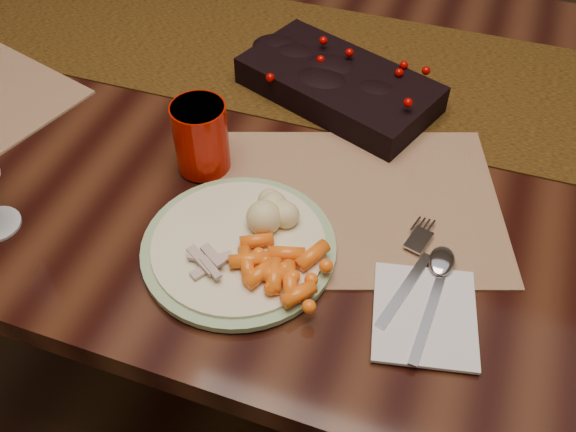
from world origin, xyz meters
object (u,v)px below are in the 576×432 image
(turkey_shreds, at_px, (204,264))
(red_cup, at_px, (201,137))
(dinner_plate, at_px, (239,247))
(napkin, at_px, (425,315))
(mashed_potatoes, at_px, (273,204))
(placemat_main, at_px, (352,203))
(baby_carrots, at_px, (275,267))
(dining_table, at_px, (337,267))
(centerpiece, at_px, (339,81))

(turkey_shreds, xyz_separation_m, red_cup, (-0.09, 0.19, 0.03))
(dinner_plate, relative_size, napkin, 1.79)
(mashed_potatoes, bearing_deg, red_cup, 151.24)
(napkin, bearing_deg, placemat_main, 118.83)
(mashed_potatoes, xyz_separation_m, red_cup, (-0.14, 0.07, 0.02))
(baby_carrots, height_order, mashed_potatoes, mashed_potatoes)
(napkin, bearing_deg, dinner_plate, 163.31)
(turkey_shreds, height_order, napkin, turkey_shreds)
(mashed_potatoes, height_order, napkin, mashed_potatoes)
(placemat_main, xyz_separation_m, red_cup, (-0.23, 0.00, 0.06))
(dining_table, bearing_deg, placemat_main, -73.27)
(placemat_main, bearing_deg, dining_table, 87.31)
(baby_carrots, height_order, napkin, baby_carrots)
(baby_carrots, relative_size, turkey_shreds, 1.32)
(red_cup, bearing_deg, dining_table, 45.04)
(dining_table, xyz_separation_m, placemat_main, (0.05, -0.17, 0.38))
(turkey_shreds, relative_size, red_cup, 0.70)
(baby_carrots, bearing_deg, turkey_shreds, -163.19)
(mashed_potatoes, distance_m, napkin, 0.24)
(baby_carrots, distance_m, napkin, 0.19)
(mashed_potatoes, bearing_deg, baby_carrots, -67.88)
(centerpiece, height_order, dinner_plate, centerpiece)
(placemat_main, relative_size, red_cup, 3.85)
(dining_table, distance_m, dinner_plate, 0.50)
(napkin, bearing_deg, centerpiece, 108.16)
(dinner_plate, bearing_deg, red_cup, 129.56)
(red_cup, bearing_deg, dinner_plate, -50.44)
(mashed_potatoes, bearing_deg, napkin, -19.57)
(dining_table, relative_size, napkin, 12.75)
(baby_carrots, bearing_deg, dinner_plate, 155.76)
(napkin, bearing_deg, mashed_potatoes, 148.38)
(placemat_main, bearing_deg, baby_carrots, -128.09)
(placemat_main, bearing_deg, turkey_shreds, -145.98)
(baby_carrots, xyz_separation_m, mashed_potatoes, (-0.03, 0.09, 0.01))
(centerpiece, bearing_deg, baby_carrots, -85.06)
(dining_table, xyz_separation_m, baby_carrots, (-0.00, -0.33, 0.40))
(dining_table, height_order, turkey_shreds, turkey_shreds)
(dinner_plate, height_order, mashed_potatoes, mashed_potatoes)
(placemat_main, relative_size, dinner_plate, 1.61)
(centerpiece, distance_m, napkin, 0.44)
(placemat_main, relative_size, mashed_potatoes, 5.11)
(dining_table, distance_m, turkey_shreds, 0.55)
(centerpiece, xyz_separation_m, red_cup, (-0.14, -0.22, 0.02))
(dinner_plate, xyz_separation_m, baby_carrots, (0.06, -0.03, 0.02))
(dining_table, height_order, mashed_potatoes, mashed_potatoes)
(dinner_plate, height_order, baby_carrots, baby_carrots)
(baby_carrots, distance_m, mashed_potatoes, 0.09)
(dining_table, xyz_separation_m, dinner_plate, (-0.06, -0.31, 0.39))
(centerpiece, relative_size, baby_carrots, 3.17)
(dinner_plate, distance_m, mashed_potatoes, 0.07)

